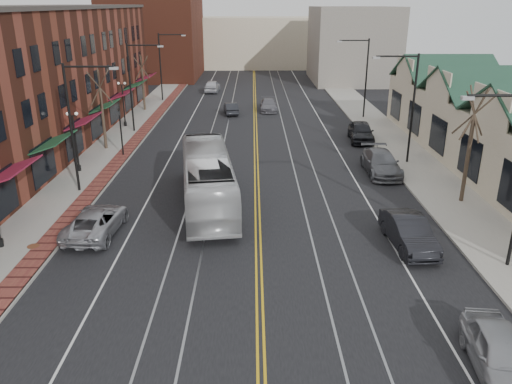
{
  "coord_description": "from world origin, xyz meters",
  "views": [
    {
      "loc": [
        -0.27,
        -14.29,
        11.47
      ],
      "look_at": [
        -0.1,
        10.66,
        2.0
      ],
      "focal_mm": 35.0,
      "sensor_mm": 36.0,
      "label": 1
    }
  ],
  "objects_px": {
    "transit_bus": "(208,179)",
    "parked_car_d": "(361,132)",
    "parked_suv": "(96,221)",
    "parked_car_a": "(501,354)",
    "parked_car_c": "(381,163)",
    "parked_car_b": "(409,232)"
  },
  "relations": [
    {
      "from": "parked_suv",
      "to": "parked_car_b",
      "type": "xyz_separation_m",
      "value": [
        16.04,
        -1.58,
        0.07
      ]
    },
    {
      "from": "parked_suv",
      "to": "parked_car_c",
      "type": "height_order",
      "value": "parked_car_c"
    },
    {
      "from": "transit_bus",
      "to": "parked_car_a",
      "type": "distance_m",
      "value": 18.41
    },
    {
      "from": "parked_suv",
      "to": "parked_car_a",
      "type": "distance_m",
      "value": 19.6
    },
    {
      "from": "parked_suv",
      "to": "parked_car_d",
      "type": "distance_m",
      "value": 26.01
    },
    {
      "from": "parked_suv",
      "to": "parked_car_a",
      "type": "height_order",
      "value": "parked_car_a"
    },
    {
      "from": "parked_car_d",
      "to": "transit_bus",
      "type": "bearing_deg",
      "value": -124.73
    },
    {
      "from": "transit_bus",
      "to": "parked_suv",
      "type": "relative_size",
      "value": 2.29
    },
    {
      "from": "transit_bus",
      "to": "parked_car_d",
      "type": "height_order",
      "value": "transit_bus"
    },
    {
      "from": "parked_car_c",
      "to": "parked_car_d",
      "type": "height_order",
      "value": "parked_car_d"
    },
    {
      "from": "parked_car_b",
      "to": "parked_car_c",
      "type": "height_order",
      "value": "parked_car_c"
    },
    {
      "from": "transit_bus",
      "to": "parked_car_c",
      "type": "xyz_separation_m",
      "value": [
        11.87,
        5.8,
        -0.84
      ]
    },
    {
      "from": "parked_car_b",
      "to": "parked_car_d",
      "type": "bearing_deg",
      "value": 81.29
    },
    {
      "from": "transit_bus",
      "to": "parked_car_d",
      "type": "distance_m",
      "value": 19.26
    },
    {
      "from": "parked_car_c",
      "to": "transit_bus",
      "type": "bearing_deg",
      "value": -153.5
    },
    {
      "from": "parked_car_b",
      "to": "parked_car_a",
      "type": "bearing_deg",
      "value": -91.68
    },
    {
      "from": "transit_bus",
      "to": "parked_car_d",
      "type": "bearing_deg",
      "value": -137.43
    },
    {
      "from": "parked_car_b",
      "to": "parked_car_c",
      "type": "relative_size",
      "value": 0.86
    },
    {
      "from": "parked_car_c",
      "to": "parked_car_d",
      "type": "bearing_deg",
      "value": 87.9
    },
    {
      "from": "transit_bus",
      "to": "parked_car_a",
      "type": "relative_size",
      "value": 2.65
    },
    {
      "from": "transit_bus",
      "to": "parked_car_b",
      "type": "bearing_deg",
      "value": 143.69
    },
    {
      "from": "parked_car_d",
      "to": "parked_car_a",
      "type": "bearing_deg",
      "value": -87.94
    }
  ]
}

